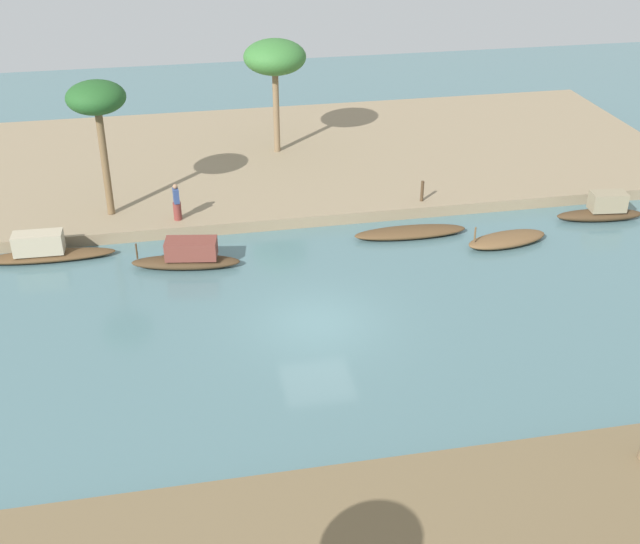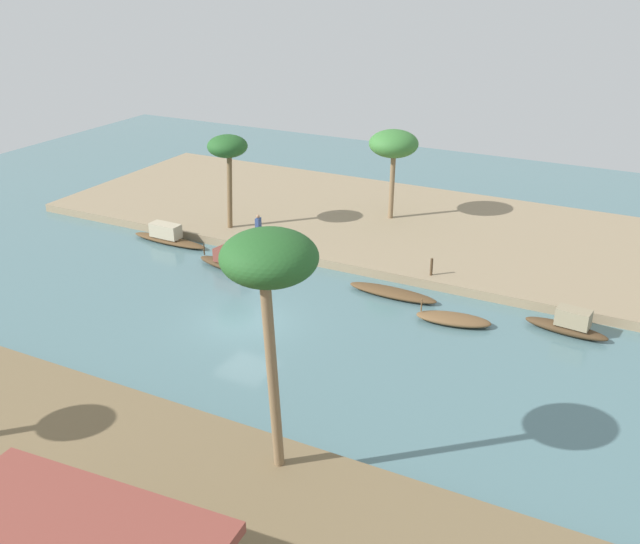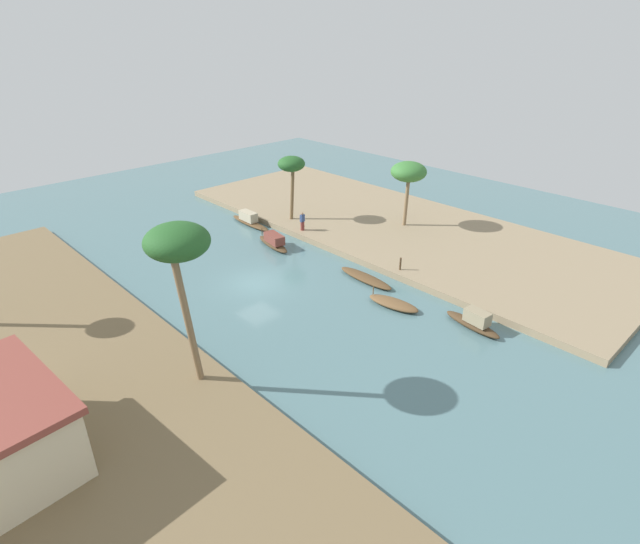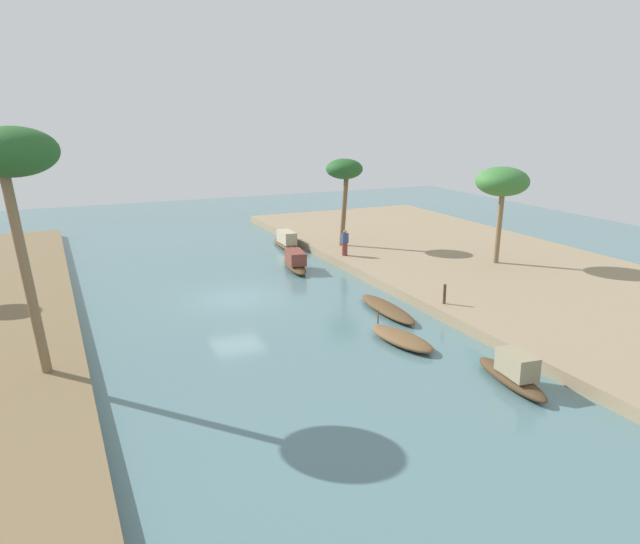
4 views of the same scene
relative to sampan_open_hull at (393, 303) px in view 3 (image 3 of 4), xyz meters
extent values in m
plane|color=slate|center=(8.70, 4.39, -0.23)|extent=(71.52, 71.52, 0.00)
cube|color=#937F60|center=(8.70, -10.79, 0.02)|extent=(41.15, 15.45, 0.50)
cube|color=brown|center=(8.70, 19.57, 0.02)|extent=(41.15, 15.45, 0.50)
ellipsoid|color=brown|center=(0.00, 0.00, 0.00)|extent=(3.65, 1.80, 0.46)
cylinder|color=brown|center=(1.51, 0.26, 0.49)|extent=(0.07, 0.07, 0.62)
ellipsoid|color=brown|center=(18.24, -2.16, -0.05)|extent=(5.27, 1.08, 0.36)
cube|color=tan|center=(18.48, -2.17, 0.54)|extent=(1.91, 0.86, 0.83)
ellipsoid|color=#47331E|center=(-4.84, -1.43, 0.01)|extent=(3.86, 1.30, 0.47)
cube|color=gray|center=(-5.10, -1.40, 0.65)|extent=(1.57, 0.96, 0.81)
ellipsoid|color=#47331E|center=(12.92, -0.52, 0.00)|extent=(4.28, 1.65, 0.45)
cube|color=brown|center=(12.67, -0.47, 0.59)|extent=(2.07, 1.22, 0.72)
cylinder|color=#47331E|center=(14.73, -0.82, 0.50)|extent=(0.07, 0.07, 0.64)
ellipsoid|color=brown|center=(3.66, -1.44, -0.03)|extent=(4.75, 1.19, 0.41)
cylinder|color=brown|center=(13.06, -3.90, 0.66)|extent=(0.37, 0.37, 0.77)
cube|color=#33477A|center=(13.06, -3.90, 1.35)|extent=(0.26, 0.43, 0.61)
sphere|color=#9E7556|center=(13.06, -3.90, 1.76)|extent=(0.21, 0.21, 0.21)
cylinder|color=#4C3823|center=(2.46, -3.78, 0.74)|extent=(0.14, 0.14, 0.93)
cylinder|color=#7F6647|center=(7.79, -11.23, 2.34)|extent=(0.31, 0.42, 4.15)
ellipsoid|color=#387533|center=(7.79, -11.23, 5.02)|extent=(3.03, 3.03, 1.66)
cylinder|color=brown|center=(15.83, -5.18, 2.53)|extent=(0.31, 0.62, 4.54)
ellipsoid|color=#235623|center=(15.83, -5.18, 5.27)|extent=(2.38, 2.38, 1.31)
cylinder|color=#7F6647|center=(1.71, 13.42, 3.70)|extent=(0.34, 0.88, 6.87)
ellipsoid|color=#235623|center=(1.71, 13.42, 7.71)|extent=(2.88, 2.88, 1.59)
camera|label=1|loc=(13.01, 27.13, 14.63)|focal=44.99mm
camera|label=2|loc=(-8.52, 29.97, 15.72)|focal=41.26mm
camera|label=3|loc=(-16.80, 22.64, 16.05)|focal=28.01mm
camera|label=4|loc=(-19.98, 12.59, 9.00)|focal=34.53mm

